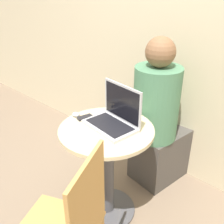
{
  "coord_description": "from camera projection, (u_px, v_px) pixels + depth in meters",
  "views": [
    {
      "loc": [
        1.0,
        -1.05,
        1.57
      ],
      "look_at": [
        0.0,
        0.05,
        0.82
      ],
      "focal_mm": 42.0,
      "sensor_mm": 36.0,
      "label": 1
    }
  ],
  "objects": [
    {
      "name": "ground_plane",
      "position": [
        107.0,
        209.0,
        2.0
      ],
      "size": [
        12.0,
        12.0,
        0.0
      ],
      "primitive_type": "plane",
      "color": "#7F6B56"
    },
    {
      "name": "round_table",
      "position": [
        107.0,
        161.0,
        1.79
      ],
      "size": [
        0.62,
        0.62,
        0.72
      ],
      "color": "#4C4C51",
      "rests_on": "ground_plane"
    },
    {
      "name": "laptop",
      "position": [
        114.0,
        117.0,
        1.68
      ],
      "size": [
        0.37,
        0.26,
        0.27
      ],
      "color": "#B7B7BC",
      "rests_on": "round_table"
    },
    {
      "name": "back_wall",
      "position": [
        180.0,
        20.0,
        1.95
      ],
      "size": [
        7.0,
        0.05,
        2.6
      ],
      "color": "beige",
      "rests_on": "ground_plane"
    },
    {
      "name": "person_seated",
      "position": [
        159.0,
        126.0,
        2.11
      ],
      "size": [
        0.4,
        0.56,
        1.23
      ],
      "color": "#4C4742",
      "rests_on": "ground_plane"
    },
    {
      "name": "cell_phone",
      "position": [
        84.0,
        118.0,
        1.79
      ],
      "size": [
        0.07,
        0.11,
        0.02
      ],
      "color": "black",
      "rests_on": "round_table"
    },
    {
      "name": "computer_mouse",
      "position": [
        76.0,
        114.0,
        1.82
      ],
      "size": [
        0.06,
        0.05,
        0.03
      ],
      "color": "#B2B2B7",
      "rests_on": "round_table"
    }
  ]
}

